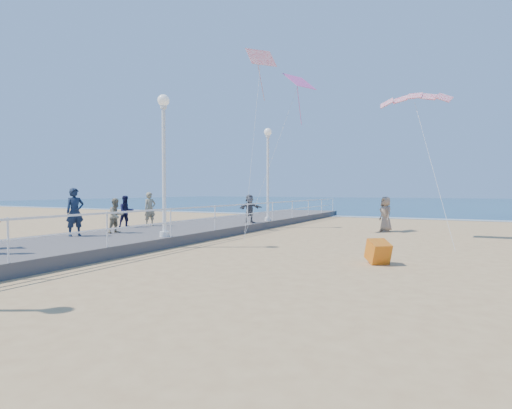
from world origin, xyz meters
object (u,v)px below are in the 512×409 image
at_px(spectator_1, 116,216).
at_px(box_kite, 378,254).
at_px(spectator_6, 150,209).
at_px(lamp_post_mid, 164,150).
at_px(lamp_post_far, 268,164).
at_px(spectator_7, 126,211).
at_px(beach_walker_c, 386,214).
at_px(spectator_0, 75,212).
at_px(spectator_5, 250,209).

height_order(spectator_1, box_kite, spectator_1).
bearing_deg(spectator_1, spectator_6, 21.80).
height_order(lamp_post_mid, box_kite, lamp_post_mid).
bearing_deg(spectator_6, lamp_post_far, -14.95).
bearing_deg(spectator_6, spectator_1, -143.32).
height_order(spectator_6, spectator_7, spectator_6).
relative_size(spectator_6, beach_walker_c, 0.91).
bearing_deg(box_kite, lamp_post_far, 93.39).
distance_m(spectator_7, beach_walker_c, 13.05).
height_order(spectator_0, spectator_1, spectator_0).
bearing_deg(lamp_post_far, box_kite, -48.61).
distance_m(lamp_post_mid, spectator_7, 5.43).
relative_size(spectator_5, spectator_6, 0.93).
bearing_deg(lamp_post_far, spectator_0, -107.06).
xyz_separation_m(spectator_0, beach_walker_c, (9.62, 11.14, -0.41)).
bearing_deg(spectator_7, spectator_5, -15.02).
xyz_separation_m(spectator_5, beach_walker_c, (6.66, 2.55, -0.25)).
xyz_separation_m(lamp_post_far, spectator_1, (-2.66, -8.85, -2.55)).
distance_m(spectator_1, box_kite, 10.49).
bearing_deg(lamp_post_mid, box_kite, 1.05).
xyz_separation_m(spectator_0, spectator_7, (-1.06, 3.65, -0.17)).
height_order(lamp_post_mid, spectator_1, lamp_post_mid).
bearing_deg(spectator_0, box_kite, -64.77).
height_order(spectator_0, spectator_7, spectator_0).
distance_m(spectator_1, spectator_5, 7.46).
bearing_deg(lamp_post_far, spectator_1, -106.72).
bearing_deg(spectator_5, spectator_6, 164.65).
bearing_deg(spectator_5, spectator_1, -172.51).
bearing_deg(beach_walker_c, spectator_7, -91.55).
relative_size(spectator_5, box_kite, 2.56).
bearing_deg(spectator_6, spectator_0, -155.44).
distance_m(lamp_post_mid, spectator_5, 7.62).
height_order(spectator_0, spectator_5, spectator_0).
height_order(spectator_6, box_kite, spectator_6).
bearing_deg(box_kite, lamp_post_mid, 143.05).
height_order(spectator_1, spectator_7, spectator_7).
bearing_deg(beach_walker_c, lamp_post_mid, -70.00).
bearing_deg(spectator_1, spectator_7, 40.33).
bearing_deg(lamp_post_far, lamp_post_mid, -90.00).
bearing_deg(spectator_6, spectator_5, -23.68).
height_order(lamp_post_mid, beach_walker_c, lamp_post_mid).
relative_size(spectator_6, box_kite, 2.77).
bearing_deg(lamp_post_mid, spectator_6, 138.30).
distance_m(spectator_6, spectator_7, 1.18).
bearing_deg(lamp_post_mid, spectator_7, 151.97).
xyz_separation_m(lamp_post_far, spectator_7, (-4.25, -6.74, -2.51)).
height_order(lamp_post_far, spectator_7, lamp_post_far).
xyz_separation_m(spectator_5, spectator_6, (-3.49, -3.89, 0.06)).
bearing_deg(spectator_0, spectator_1, -1.71).
relative_size(spectator_7, beach_walker_c, 0.82).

